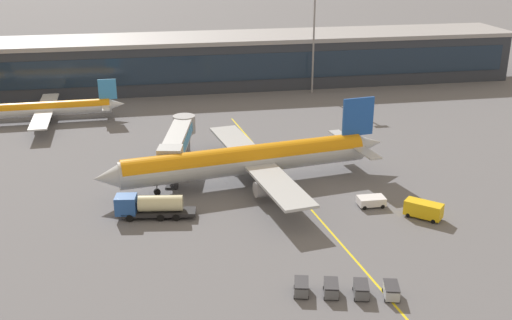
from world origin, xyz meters
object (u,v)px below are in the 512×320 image
fuel_tanker (150,206)px  baggage_cart_2 (361,289)px  main_airliner (248,160)px  pushback_tug (372,201)px  baggage_cart_0 (301,287)px  baggage_cart_1 (331,288)px  baggage_cart_3 (391,291)px  commuter_jet_near (40,109)px  crew_van (423,209)px

fuel_tanker → baggage_cart_2: (21.73, -23.58, -0.96)m
main_airliner → pushback_tug: (15.84, -11.66, -3.04)m
baggage_cart_0 → baggage_cart_2: same height
baggage_cart_1 → baggage_cart_2: (3.10, -0.81, 0.00)m
main_airliner → baggage_cart_3: 35.47m
baggage_cart_1 → commuter_jet_near: commuter_jet_near is taller
baggage_cart_1 → baggage_cart_3: bearing=-14.6°
crew_van → commuter_jet_near: commuter_jet_near is taller
baggage_cart_1 → baggage_cart_2: 3.20m
baggage_cart_1 → commuter_jet_near: (-39.50, 71.85, 2.00)m
baggage_cart_2 → baggage_cart_3: (3.10, -0.81, 0.00)m
baggage_cart_2 → baggage_cart_3: bearing=-14.6°
crew_van → baggage_cart_2: 22.31m
baggage_cart_3 → pushback_tug: bearing=74.4°
baggage_cart_3 → commuter_jet_near: (-45.69, 73.47, 2.00)m
baggage_cart_1 → commuter_jet_near: 82.02m
main_airliner → baggage_cart_2: bearing=-78.9°
main_airliner → commuter_jet_near: main_airliner is taller
baggage_cart_2 → main_airliner: bearing=101.1°
main_airliner → commuter_jet_near: bearing=132.4°
main_airliner → fuel_tanker: size_ratio=4.21×
pushback_tug → baggage_cart_3: 23.19m
fuel_tanker → baggage_cart_3: bearing=-44.5°
commuter_jet_near → crew_van: bearing=-44.3°
baggage_cart_2 → commuter_jet_near: (-42.60, 72.66, 2.00)m
baggage_cart_0 → baggage_cart_1: same height
crew_van → baggage_cart_1: crew_van is taller
main_airliner → pushback_tug: size_ratio=12.13×
pushback_tug → baggage_cart_1: (-12.42, -20.72, -0.07)m
pushback_tug → commuter_jet_near: commuter_jet_near is taller
baggage_cart_2 → fuel_tanker: bearing=132.7°
baggage_cart_0 → baggage_cart_3: 9.60m
baggage_cart_2 → commuter_jet_near: 84.25m
main_airliner → fuel_tanker: bearing=-147.7°
fuel_tanker → baggage_cart_3: 34.81m
baggage_cart_0 → commuter_jet_near: 79.85m
main_airliner → crew_van: (21.30, -16.49, -2.57)m
pushback_tug → baggage_cart_0: size_ratio=1.30×
crew_van → baggage_cart_3: (-11.69, -17.51, -0.53)m
baggage_cart_0 → pushback_tug: bearing=52.1°
fuel_tanker → pushback_tug: size_ratio=2.88×
main_airliner → baggage_cart_3: bearing=-74.2°
baggage_cart_2 → commuter_jet_near: size_ratio=0.09×
pushback_tug → baggage_cart_0: baggage_cart_0 is taller
baggage_cart_1 → baggage_cart_0: bearing=165.4°
crew_van → commuter_jet_near: bearing=135.7°
fuel_tanker → commuter_jet_near: size_ratio=0.33×
pushback_tug → baggage_cart_2: size_ratio=1.30×
fuel_tanker → commuter_jet_near: bearing=113.0°
crew_van → baggage_cart_3: 21.06m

